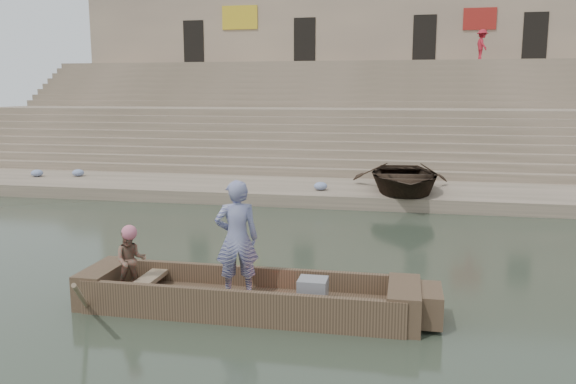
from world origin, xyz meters
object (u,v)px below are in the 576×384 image
(rowing_man, at_px, (131,260))
(beached_rowboat, at_px, (403,177))
(main_rowboat, at_px, (247,304))
(television, at_px, (312,291))
(standing_man, at_px, (237,239))
(pedestrian, at_px, (482,45))

(rowing_man, relative_size, beached_rowboat, 0.24)
(main_rowboat, height_order, television, television)
(standing_man, distance_m, beached_rowboat, 10.30)
(beached_rowboat, xyz_separation_m, pedestrian, (3.93, 14.96, 5.17))
(rowing_man, xyz_separation_m, pedestrian, (8.40, 25.05, 5.27))
(beached_rowboat, bearing_deg, pedestrian, 70.62)
(rowing_man, bearing_deg, pedestrian, 46.86)
(standing_man, bearing_deg, pedestrian, -125.09)
(main_rowboat, height_order, rowing_man, rowing_man)
(main_rowboat, distance_m, beached_rowboat, 10.35)
(standing_man, distance_m, rowing_man, 1.89)
(television, height_order, pedestrian, pedestrian)
(standing_man, xyz_separation_m, rowing_man, (-1.83, -0.14, -0.43))
(pedestrian, bearing_deg, television, 155.78)
(rowing_man, height_order, television, rowing_man)
(main_rowboat, bearing_deg, pedestrian, 75.63)
(television, relative_size, pedestrian, 0.28)
(television, bearing_deg, standing_man, 176.76)
(beached_rowboat, distance_m, pedestrian, 16.31)
(pedestrian, bearing_deg, standing_man, 152.99)
(rowing_man, distance_m, pedestrian, 26.94)
(main_rowboat, bearing_deg, television, 0.00)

